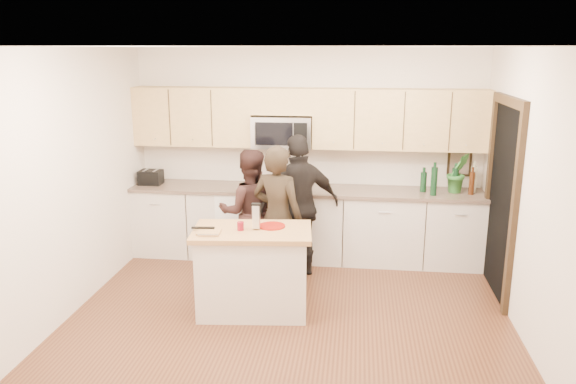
# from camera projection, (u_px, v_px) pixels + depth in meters

# --- Properties ---
(floor) EXTENTS (4.50, 4.50, 0.00)m
(floor) POSITION_uv_depth(u_px,v_px,m) (289.00, 315.00, 5.81)
(floor) COLOR brown
(floor) RESTS_ON ground
(room_shell) EXTENTS (4.52, 4.02, 2.71)m
(room_shell) POSITION_uv_depth(u_px,v_px,m) (290.00, 151.00, 5.38)
(room_shell) COLOR beige
(room_shell) RESTS_ON ground
(back_cabinetry) EXTENTS (4.50, 0.66, 0.94)m
(back_cabinetry) POSITION_uv_depth(u_px,v_px,m) (305.00, 223.00, 7.32)
(back_cabinetry) COLOR beige
(back_cabinetry) RESTS_ON ground
(upper_cabinetry) EXTENTS (4.50, 0.33, 0.75)m
(upper_cabinetry) POSITION_uv_depth(u_px,v_px,m) (310.00, 117.00, 7.11)
(upper_cabinetry) COLOR tan
(upper_cabinetry) RESTS_ON ground
(microwave) EXTENTS (0.76, 0.41, 0.40)m
(microwave) POSITION_uv_depth(u_px,v_px,m) (282.00, 132.00, 7.16)
(microwave) COLOR silver
(microwave) RESTS_ON ground
(doorway) EXTENTS (0.06, 1.25, 2.20)m
(doorway) POSITION_uv_depth(u_px,v_px,m) (502.00, 193.00, 6.12)
(doorway) COLOR black
(doorway) RESTS_ON ground
(framed_picture) EXTENTS (0.30, 0.03, 0.38)m
(framed_picture) POSITION_uv_depth(u_px,v_px,m) (459.00, 162.00, 7.17)
(framed_picture) COLOR black
(framed_picture) RESTS_ON ground
(dish_towel) EXTENTS (0.34, 0.60, 0.48)m
(dish_towel) POSITION_uv_depth(u_px,v_px,m) (230.00, 200.00, 7.17)
(dish_towel) COLOR white
(dish_towel) RESTS_ON ground
(island) EXTENTS (1.26, 0.82, 0.90)m
(island) POSITION_uv_depth(u_px,v_px,m) (253.00, 270.00, 5.80)
(island) COLOR beige
(island) RESTS_ON ground
(red_plate) EXTENTS (0.28, 0.28, 0.02)m
(red_plate) POSITION_uv_depth(u_px,v_px,m) (272.00, 226.00, 5.78)
(red_plate) COLOR maroon
(red_plate) RESTS_ON island
(box_grater) EXTENTS (0.09, 0.06, 0.26)m
(box_grater) POSITION_uv_depth(u_px,v_px,m) (256.00, 216.00, 5.65)
(box_grater) COLOR silver
(box_grater) RESTS_ON red_plate
(drink_glass) EXTENTS (0.07, 0.07, 0.09)m
(drink_glass) POSITION_uv_depth(u_px,v_px,m) (240.00, 226.00, 5.66)
(drink_glass) COLOR maroon
(drink_glass) RESTS_ON island
(cutting_board) EXTENTS (0.25, 0.20, 0.02)m
(cutting_board) POSITION_uv_depth(u_px,v_px,m) (209.00, 232.00, 5.58)
(cutting_board) COLOR #A77445
(cutting_board) RESTS_ON island
(tongs) EXTENTS (0.24, 0.05, 0.02)m
(tongs) POSITION_uv_depth(u_px,v_px,m) (203.00, 228.00, 5.66)
(tongs) COLOR black
(tongs) RESTS_ON cutting_board
(knife) EXTENTS (0.21, 0.04, 0.01)m
(knife) POSITION_uv_depth(u_px,v_px,m) (208.00, 235.00, 5.47)
(knife) COLOR silver
(knife) RESTS_ON cutting_board
(toaster) EXTENTS (0.29, 0.23, 0.19)m
(toaster) POSITION_uv_depth(u_px,v_px,m) (151.00, 177.00, 7.40)
(toaster) COLOR black
(toaster) RESTS_ON back_cabinetry
(bottle_cluster) EXTENTS (0.69, 0.30, 0.41)m
(bottle_cluster) POSITION_uv_depth(u_px,v_px,m) (451.00, 179.00, 6.92)
(bottle_cluster) COLOR black
(bottle_cluster) RESTS_ON back_cabinetry
(orchid) EXTENTS (0.34, 0.31, 0.51)m
(orchid) POSITION_uv_depth(u_px,v_px,m) (458.00, 173.00, 6.94)
(orchid) COLOR #347D32
(orchid) RESTS_ON back_cabinetry
(woman_left) EXTENTS (0.70, 0.57, 1.66)m
(woman_left) POSITION_uv_depth(u_px,v_px,m) (278.00, 218.00, 6.34)
(woman_left) COLOR black
(woman_left) RESTS_ON ground
(woman_center) EXTENTS (0.86, 0.74, 1.53)m
(woman_center) POSITION_uv_depth(u_px,v_px,m) (249.00, 212.00, 6.78)
(woman_center) COLOR black
(woman_center) RESTS_ON ground
(woman_right) EXTENTS (1.09, 0.83, 1.72)m
(woman_right) POSITION_uv_depth(u_px,v_px,m) (299.00, 206.00, 6.68)
(woman_right) COLOR black
(woman_right) RESTS_ON ground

